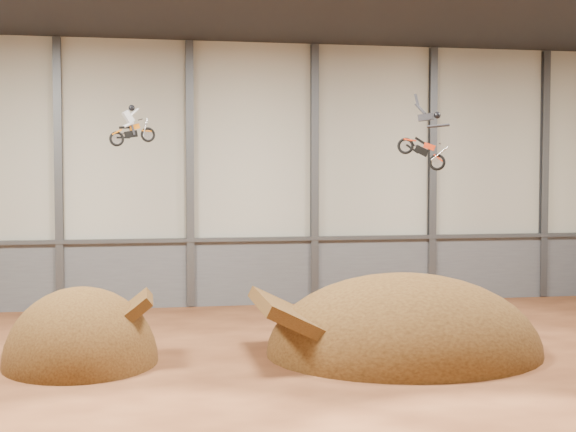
# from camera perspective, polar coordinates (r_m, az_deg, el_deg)

# --- Properties ---
(floor) EXTENTS (40.00, 40.00, 0.00)m
(floor) POSITION_cam_1_polar(r_m,az_deg,el_deg) (28.91, 1.45, -11.05)
(floor) COLOR #522915
(floor) RESTS_ON ground
(back_wall) EXTENTS (40.00, 0.10, 14.00)m
(back_wall) POSITION_cam_1_polar(r_m,az_deg,el_deg) (42.85, -2.54, 2.97)
(back_wall) COLOR beige
(back_wall) RESTS_ON ground
(lower_band_back) EXTENTS (39.80, 0.18, 3.50)m
(lower_band_back) POSITION_cam_1_polar(r_m,az_deg,el_deg) (43.08, -2.50, -4.03)
(lower_band_back) COLOR slate
(lower_band_back) RESTS_ON ground
(steel_rail) EXTENTS (39.80, 0.35, 0.20)m
(steel_rail) POSITION_cam_1_polar(r_m,az_deg,el_deg) (42.74, -2.48, -1.66)
(steel_rail) COLOR #47494F
(steel_rail) RESTS_ON lower_band_back
(steel_column_1) EXTENTS (0.40, 0.36, 13.90)m
(steel_column_1) POSITION_cam_1_polar(r_m,az_deg,el_deg) (42.51, -16.00, 2.86)
(steel_column_1) COLOR #47494F
(steel_column_1) RESTS_ON ground
(steel_column_2) EXTENTS (0.40, 0.36, 13.90)m
(steel_column_2) POSITION_cam_1_polar(r_m,az_deg,el_deg) (42.34, -6.98, 2.95)
(steel_column_2) COLOR #47494F
(steel_column_2) RESTS_ON ground
(steel_column_3) EXTENTS (0.40, 0.36, 13.90)m
(steel_column_3) POSITION_cam_1_polar(r_m,az_deg,el_deg) (43.22, 1.89, 2.97)
(steel_column_3) COLOR #47494F
(steel_column_3) RESTS_ON ground
(steel_column_4) EXTENTS (0.40, 0.36, 13.90)m
(steel_column_4) POSITION_cam_1_polar(r_m,az_deg,el_deg) (45.07, 10.22, 2.93)
(steel_column_4) COLOR #47494F
(steel_column_4) RESTS_ON ground
(steel_column_5) EXTENTS (0.40, 0.36, 13.90)m
(steel_column_5) POSITION_cam_1_polar(r_m,az_deg,el_deg) (47.79, 17.75, 2.83)
(steel_column_5) COLOR #47494F
(steel_column_5) RESTS_ON ground
(takeoff_ramp) EXTENTS (5.66, 6.53, 5.66)m
(takeoff_ramp) POSITION_cam_1_polar(r_m,az_deg,el_deg) (31.22, -14.49, -10.09)
(takeoff_ramp) COLOR #39220E
(takeoff_ramp) RESTS_ON ground
(landing_ramp) EXTENTS (10.83, 9.58, 6.25)m
(landing_ramp) POSITION_cam_1_polar(r_m,az_deg,el_deg) (32.25, 8.23, -9.60)
(landing_ramp) COLOR #39220E
(landing_ramp) RESTS_ON ground
(fmx_rider_a) EXTENTS (2.33, 1.32, 2.05)m
(fmx_rider_a) POSITION_cam_1_polar(r_m,az_deg,el_deg) (34.52, -10.94, 6.52)
(fmx_rider_a) COLOR #CA630B
(fmx_rider_b) EXTENTS (3.66, 2.24, 3.47)m
(fmx_rider_b) POSITION_cam_1_polar(r_m,az_deg,el_deg) (33.74, 9.21, 5.93)
(fmx_rider_b) COLOR red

